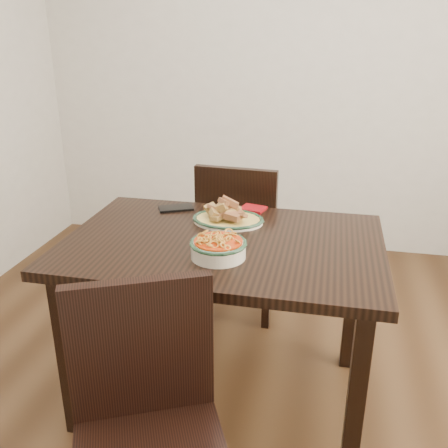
% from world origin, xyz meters
% --- Properties ---
extents(floor, '(3.50, 3.50, 0.00)m').
position_xyz_m(floor, '(0.00, 0.00, 0.00)').
color(floor, '#372211').
rests_on(floor, ground).
extents(wall_back, '(3.50, 0.10, 2.60)m').
position_xyz_m(wall_back, '(0.00, 1.75, 1.30)').
color(wall_back, beige).
rests_on(wall_back, ground).
extents(dining_table, '(1.25, 0.83, 0.75)m').
position_xyz_m(dining_table, '(-0.07, -0.01, 0.66)').
color(dining_table, black).
rests_on(dining_table, ground).
extents(chair_far, '(0.45, 0.45, 0.89)m').
position_xyz_m(chair_far, '(-0.12, 0.66, 0.50)').
color(chair_far, black).
rests_on(chair_far, ground).
extents(chair_near, '(0.56, 0.56, 0.89)m').
position_xyz_m(chair_near, '(-0.13, -0.74, 0.50)').
color(chair_near, black).
rests_on(chair_near, ground).
extents(fish_plate, '(0.30, 0.24, 0.11)m').
position_xyz_m(fish_plate, '(-0.09, 0.19, 0.79)').
color(fish_plate, white).
rests_on(fish_plate, dining_table).
extents(noodle_bowl, '(0.21, 0.21, 0.08)m').
position_xyz_m(noodle_bowl, '(-0.05, -0.16, 0.79)').
color(noodle_bowl, beige).
rests_on(noodle_bowl, dining_table).
extents(smartphone, '(0.18, 0.14, 0.01)m').
position_xyz_m(smartphone, '(-0.36, 0.30, 0.76)').
color(smartphone, black).
rests_on(smartphone, dining_table).
extents(napkin, '(0.13, 0.11, 0.01)m').
position_xyz_m(napkin, '(-0.01, 0.36, 0.76)').
color(napkin, maroon).
rests_on(napkin, dining_table).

